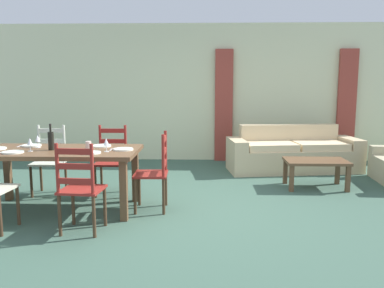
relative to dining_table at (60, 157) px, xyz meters
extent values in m
cube|color=#3A5849|center=(1.50, 0.08, -0.67)|extent=(9.60, 9.60, 0.02)
cube|color=beige|center=(1.50, 3.38, 0.69)|extent=(9.60, 0.16, 2.70)
cube|color=#9A3D32|center=(2.13, 3.24, 0.44)|extent=(0.35, 0.08, 2.20)
cube|color=#9A3D32|center=(4.53, 3.24, 0.44)|extent=(0.35, 0.08, 2.20)
cube|color=brown|center=(0.00, 0.00, 0.06)|extent=(1.90, 0.96, 0.05)
cube|color=brown|center=(0.85, -0.38, -0.31)|extent=(0.08, 0.08, 0.70)
cube|color=brown|center=(-0.85, 0.38, -0.31)|extent=(0.08, 0.08, 0.70)
cube|color=brown|center=(0.85, 0.38, -0.31)|extent=(0.08, 0.08, 0.70)
cylinder|color=#483220|center=(-0.28, -0.56, -0.45)|extent=(0.04, 0.04, 0.43)
cylinder|color=#483220|center=(-0.31, -0.89, -0.45)|extent=(0.04, 0.04, 0.43)
cube|color=maroon|center=(0.49, -0.71, -0.22)|extent=(0.45, 0.43, 0.03)
cylinder|color=#483220|center=(0.32, -0.53, -0.45)|extent=(0.04, 0.04, 0.43)
cylinder|color=#483220|center=(0.68, -0.55, -0.45)|extent=(0.04, 0.04, 0.43)
cylinder|color=#483220|center=(0.29, -0.87, -0.45)|extent=(0.04, 0.04, 0.43)
cylinder|color=#483220|center=(0.65, -0.89, -0.45)|extent=(0.04, 0.04, 0.43)
cylinder|color=maroon|center=(0.29, -0.87, 0.05)|extent=(0.04, 0.04, 0.50)
cylinder|color=maroon|center=(0.65, -0.89, 0.05)|extent=(0.04, 0.04, 0.50)
cube|color=maroon|center=(0.47, -0.88, -0.08)|extent=(0.38, 0.05, 0.06)
cube|color=maroon|center=(0.47, -0.88, 0.07)|extent=(0.38, 0.05, 0.06)
cube|color=maroon|center=(0.47, -0.88, 0.22)|extent=(0.38, 0.05, 0.06)
cube|color=silver|center=(-0.42, 0.67, -0.22)|extent=(0.43, 0.41, 0.03)
cylinder|color=#483220|center=(-0.23, 0.50, -0.45)|extent=(0.04, 0.04, 0.43)
cylinder|color=#483220|center=(-0.59, 0.50, -0.45)|extent=(0.04, 0.04, 0.43)
cylinder|color=#483220|center=(-0.24, 0.84, -0.45)|extent=(0.04, 0.04, 0.43)
cylinder|color=#483220|center=(-0.60, 0.84, -0.45)|extent=(0.04, 0.04, 0.43)
cylinder|color=silver|center=(-0.24, 0.84, 0.05)|extent=(0.04, 0.04, 0.50)
cylinder|color=silver|center=(-0.60, 0.84, 0.05)|extent=(0.04, 0.04, 0.50)
cube|color=silver|center=(-0.42, 0.84, -0.08)|extent=(0.38, 0.03, 0.06)
cube|color=silver|center=(-0.42, 0.84, 0.07)|extent=(0.38, 0.03, 0.06)
cube|color=silver|center=(-0.42, 0.84, 0.22)|extent=(0.38, 0.03, 0.06)
cube|color=maroon|center=(0.46, 0.69, -0.22)|extent=(0.42, 0.40, 0.03)
cylinder|color=#483220|center=(0.64, 0.52, -0.45)|extent=(0.04, 0.04, 0.43)
cylinder|color=#483220|center=(0.28, 0.52, -0.45)|extent=(0.04, 0.04, 0.43)
cylinder|color=#483220|center=(0.63, 0.86, -0.45)|extent=(0.04, 0.04, 0.43)
cylinder|color=#483220|center=(0.27, 0.86, -0.45)|extent=(0.04, 0.04, 0.43)
cylinder|color=maroon|center=(0.63, 0.86, 0.05)|extent=(0.04, 0.04, 0.50)
cylinder|color=maroon|center=(0.27, 0.86, 0.05)|extent=(0.04, 0.04, 0.50)
cube|color=maroon|center=(0.45, 0.86, -0.08)|extent=(0.38, 0.03, 0.06)
cube|color=maroon|center=(0.45, 0.86, 0.07)|extent=(0.38, 0.03, 0.06)
cube|color=maroon|center=(0.45, 0.86, 0.22)|extent=(0.38, 0.03, 0.06)
cube|color=maroon|center=(1.10, 0.03, -0.22)|extent=(0.41, 0.43, 0.03)
cylinder|color=#483220|center=(0.94, -0.16, -0.45)|extent=(0.04, 0.04, 0.43)
cylinder|color=#483220|center=(0.93, 0.20, -0.45)|extent=(0.04, 0.04, 0.43)
cylinder|color=#483220|center=(1.28, -0.15, -0.45)|extent=(0.04, 0.04, 0.43)
cylinder|color=#483220|center=(1.27, 0.21, -0.45)|extent=(0.04, 0.04, 0.43)
cylinder|color=maroon|center=(1.28, -0.15, 0.05)|extent=(0.04, 0.04, 0.50)
cylinder|color=maroon|center=(1.27, 0.21, 0.05)|extent=(0.04, 0.04, 0.50)
cube|color=maroon|center=(1.27, 0.03, -0.08)|extent=(0.03, 0.38, 0.06)
cube|color=maroon|center=(1.27, 0.03, 0.07)|extent=(0.03, 0.38, 0.06)
cube|color=maroon|center=(1.27, 0.03, 0.22)|extent=(0.03, 0.38, 0.06)
cylinder|color=white|center=(-0.45, -0.25, 0.10)|extent=(0.24, 0.24, 0.02)
cube|color=silver|center=(-0.60, -0.25, 0.09)|extent=(0.02, 0.17, 0.01)
cylinder|color=white|center=(0.45, -0.25, 0.10)|extent=(0.24, 0.24, 0.02)
cube|color=silver|center=(0.30, -0.25, 0.09)|extent=(0.03, 0.17, 0.01)
cylinder|color=white|center=(-0.45, 0.25, 0.10)|extent=(0.24, 0.24, 0.02)
cube|color=silver|center=(-0.60, 0.25, 0.09)|extent=(0.02, 0.17, 0.01)
cylinder|color=white|center=(0.45, 0.25, 0.10)|extent=(0.24, 0.24, 0.02)
cube|color=silver|center=(0.30, 0.25, 0.09)|extent=(0.03, 0.17, 0.01)
cylinder|color=white|center=(0.78, 0.00, 0.10)|extent=(0.24, 0.24, 0.02)
cube|color=silver|center=(0.63, 0.00, 0.09)|extent=(0.03, 0.17, 0.01)
cylinder|color=black|center=(-0.08, -0.03, 0.20)|extent=(0.07, 0.07, 0.22)
cylinder|color=black|center=(-0.08, -0.03, 0.35)|extent=(0.02, 0.02, 0.08)
cylinder|color=black|center=(-0.08, -0.03, 0.39)|extent=(0.03, 0.03, 0.02)
cylinder|color=white|center=(-0.30, -0.13, 0.09)|extent=(0.06, 0.06, 0.01)
cylinder|color=white|center=(-0.30, -0.13, 0.13)|extent=(0.01, 0.01, 0.07)
cone|color=white|center=(-0.30, -0.13, 0.21)|extent=(0.06, 0.06, 0.08)
cylinder|color=white|center=(0.61, -0.13, 0.09)|extent=(0.06, 0.06, 0.01)
cylinder|color=white|center=(0.61, -0.13, 0.13)|extent=(0.01, 0.01, 0.07)
cone|color=white|center=(0.61, -0.13, 0.21)|extent=(0.06, 0.06, 0.08)
cylinder|color=white|center=(-0.32, 0.13, 0.09)|extent=(0.06, 0.06, 0.01)
cylinder|color=white|center=(-0.32, 0.13, 0.13)|extent=(0.01, 0.01, 0.07)
cone|color=white|center=(-0.32, 0.13, 0.21)|extent=(0.06, 0.06, 0.08)
cylinder|color=beige|center=(0.33, 0.09, 0.13)|extent=(0.07, 0.07, 0.09)
cube|color=#D0B88D|center=(3.33, 2.31, -0.46)|extent=(1.89, 1.03, 0.40)
cube|color=#D0B88D|center=(3.29, 2.61, -0.26)|extent=(1.81, 0.44, 0.80)
cube|color=#D0B88D|center=(4.34, 2.45, -0.37)|extent=(0.34, 0.82, 0.58)
cube|color=#D0B88D|center=(2.32, 2.17, -0.37)|extent=(0.34, 0.82, 0.58)
cube|color=beige|center=(3.78, 2.32, -0.20)|extent=(0.94, 0.75, 0.12)
cube|color=beige|center=(2.89, 2.20, -0.20)|extent=(0.94, 0.75, 0.12)
cube|color=brown|center=(3.41, 1.16, -0.26)|extent=(0.90, 0.56, 0.04)
cube|color=brown|center=(3.01, 0.93, -0.47)|extent=(0.06, 0.06, 0.38)
cube|color=brown|center=(3.81, 0.93, -0.47)|extent=(0.06, 0.06, 0.38)
cube|color=brown|center=(3.01, 1.39, -0.47)|extent=(0.06, 0.06, 0.38)
cube|color=brown|center=(3.81, 1.39, -0.47)|extent=(0.06, 0.06, 0.38)
camera|label=1|loc=(1.77, -4.73, 0.89)|focal=37.54mm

